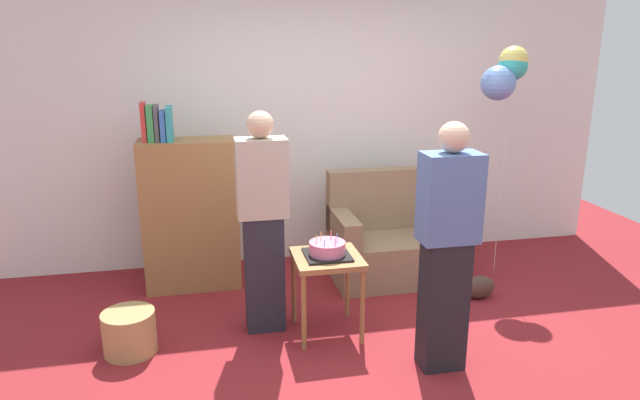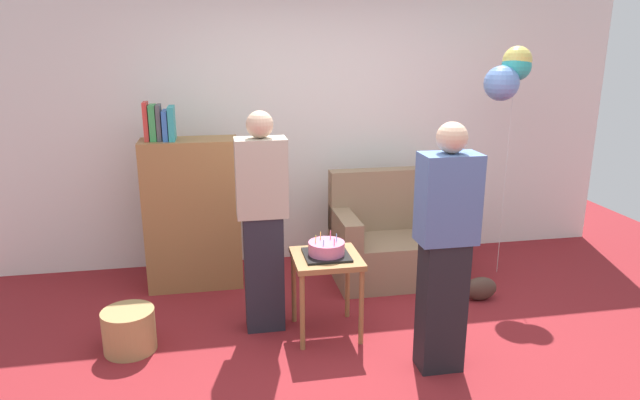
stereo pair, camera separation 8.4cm
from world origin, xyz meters
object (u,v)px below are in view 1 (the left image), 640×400
side_table (327,268)px  person_holding_cake (447,248)px  bookshelf (190,212)px  person_blowing_candles (263,222)px  balloon_bunch (506,73)px  birthday_cake (327,249)px  handbag (479,287)px  couch (392,240)px  wicker_basket (129,332)px

side_table → person_holding_cake: size_ratio=0.37×
bookshelf → person_blowing_candles: bearing=-59.0°
person_blowing_candles → balloon_bunch: (2.18, 0.64, 0.99)m
birthday_cake → person_blowing_candles: size_ratio=0.20×
person_holding_cake → handbag: 1.36m
person_blowing_candles → person_holding_cake: bearing=-21.4°
side_table → person_holding_cake: 0.93m
bookshelf → person_holding_cake: 2.31m
person_holding_cake → bookshelf: bearing=-30.3°
couch → bookshelf: bookshelf is taller
couch → side_table: size_ratio=1.82×
bookshelf → balloon_bunch: balloon_bunch is taller
couch → person_blowing_candles: (-1.24, -0.74, 0.49)m
side_table → person_holding_cake: bearing=-42.9°
person_holding_cake → person_blowing_candles: bearing=-19.9°
person_holding_cake → side_table: bearing=-27.5°
bookshelf → side_table: 1.44m
couch → person_holding_cake: bearing=-96.3°
person_blowing_candles → wicker_basket: person_blowing_candles is taller
bookshelf → person_holding_cake: person_holding_cake is taller
bookshelf → balloon_bunch: 2.95m
handbag → balloon_bunch: (0.37, 0.52, 1.72)m
side_table → birthday_cake: (0.00, 0.00, 0.14)m
bookshelf → person_holding_cake: bearing=-45.7°
person_blowing_candles → handbag: 1.95m
couch → wicker_basket: bearing=-157.7°
side_table → birthday_cake: size_ratio=1.89×
couch → person_blowing_candles: 1.53m
birthday_cake → side_table: bearing=-146.6°
handbag → balloon_bunch: bearing=54.0°
person_blowing_candles → wicker_basket: size_ratio=4.53×
handbag → wicker_basket: bearing=-174.0°
person_holding_cake → wicker_basket: person_holding_cake is taller
side_table → person_blowing_candles: person_blowing_candles is taller
wicker_basket → person_holding_cake: bearing=-16.3°
bookshelf → person_blowing_candles: 1.05m
wicker_basket → balloon_bunch: (3.14, 0.81, 1.67)m
birthday_cake → wicker_basket: bearing=179.9°
couch → handbag: bearing=-47.5°
bookshelf → couch: bearing=-4.7°
handbag → person_holding_cake: bearing=-129.4°
birthday_cake → couch: bearing=48.5°
couch → birthday_cake: (-0.80, -0.91, 0.31)m
bookshelf → wicker_basket: (-0.43, -1.05, -0.53)m
birthday_cake → person_blowing_candles: person_blowing_candles is taller
birthday_cake → person_blowing_candles: 0.50m
side_table → balloon_bunch: bearing=24.9°
bookshelf → handbag: 2.52m
wicker_basket → side_table: bearing=-0.1°
birthday_cake → wicker_basket: size_ratio=0.89×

